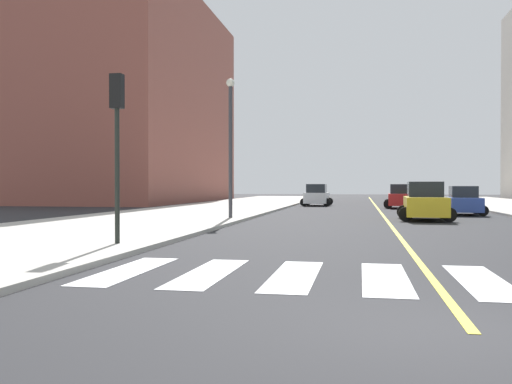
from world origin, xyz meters
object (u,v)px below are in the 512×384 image
at_px(car_red_nearest, 401,197).
at_px(car_white_fourth, 317,196).
at_px(car_yellow_third, 425,202).
at_px(traffic_light_far_corner, 117,125).
at_px(car_blue_second, 464,201).
at_px(street_lamp, 230,136).

bearing_deg(car_red_nearest, car_white_fourth, -27.19).
xyz_separation_m(car_yellow_third, traffic_light_far_corner, (-10.34, -15.32, 2.65)).
xyz_separation_m(car_blue_second, street_lamp, (-13.04, -8.07, 3.61)).
bearing_deg(car_white_fourth, street_lamp, -96.24).
xyz_separation_m(car_yellow_third, car_white_fourth, (-7.24, 19.77, -0.03)).
bearing_deg(traffic_light_far_corner, car_red_nearest, 71.80).
bearing_deg(traffic_light_far_corner, street_lamp, 88.80).
relative_size(car_blue_second, street_lamp, 0.56).
height_order(traffic_light_far_corner, street_lamp, street_lamp).
height_order(car_red_nearest, car_white_fourth, car_white_fourth).
distance_m(car_white_fourth, traffic_light_far_corner, 35.32).
bearing_deg(traffic_light_far_corner, car_white_fourth, 84.94).
relative_size(car_yellow_third, street_lamp, 0.64).
bearing_deg(car_blue_second, car_red_nearest, -69.86).
xyz_separation_m(car_white_fourth, traffic_light_far_corner, (-3.10, -35.09, 2.69)).
xyz_separation_m(car_red_nearest, car_blue_second, (3.11, -9.84, -0.07)).
distance_m(car_yellow_third, street_lamp, 10.89).
bearing_deg(street_lamp, car_yellow_third, 12.32).
height_order(car_red_nearest, traffic_light_far_corner, traffic_light_far_corner).
xyz_separation_m(car_red_nearest, street_lamp, (-9.93, -17.92, 3.55)).
bearing_deg(car_blue_second, traffic_light_far_corner, 60.44).
relative_size(car_white_fourth, street_lamp, 0.61).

